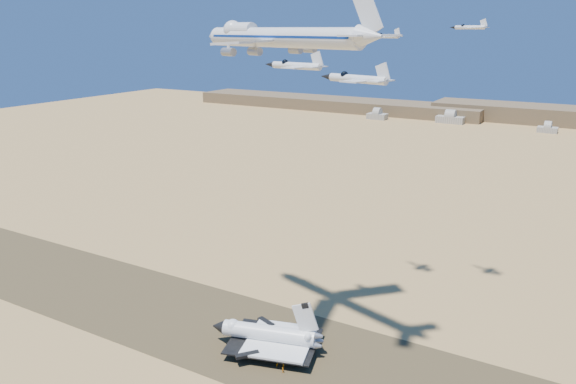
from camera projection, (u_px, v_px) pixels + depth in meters
The scene contains 12 objects.
ground at pixel (253, 339), 189.75m from camera, with size 1200.00×1200.00×0.00m, color tan.
runway at pixel (253, 339), 189.75m from camera, with size 600.00×50.00×0.06m, color #4B3F25.
hangars at pixel (445, 119), 616.33m from camera, with size 200.50×29.50×30.00m.
shuttle at pixel (268, 335), 182.83m from camera, with size 37.75×29.39×18.45m.
carrier_747 at pixel (275, 37), 167.30m from camera, with size 73.08×54.50×18.29m.
crew_a at pixel (284, 366), 173.25m from camera, with size 0.64×0.42×1.75m, color orange.
crew_b at pixel (277, 364), 173.82m from camera, with size 0.91×0.52×1.86m, color orange.
crew_c at pixel (283, 370), 171.02m from camera, with size 1.09×0.56×1.85m, color orange.
chase_jet_a at pixel (295, 65), 108.86m from camera, with size 14.50×8.15×3.64m.
chase_jet_b at pixel (356, 79), 88.58m from camera, with size 13.62×7.89×3.46m.
chase_jet_c at pixel (386, 36), 197.65m from camera, with size 13.78×8.19×3.56m.
chase_jet_d at pixel (469, 27), 192.45m from camera, with size 13.95×8.15×3.56m.
Camera 1 is at (94.54, -139.46, 101.21)m, focal length 35.00 mm.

